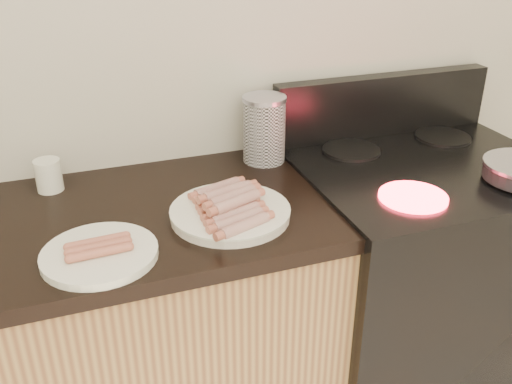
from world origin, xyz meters
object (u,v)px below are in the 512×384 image
object	(u,v)px
main_plate	(230,214)
mug	(49,175)
stove	(411,290)
canister	(264,129)
side_plate	(100,254)

from	to	relation	value
main_plate	mug	size ratio (longest dim) A/B	3.37
stove	mug	world-z (taller)	mug
stove	main_plate	bearing A→B (deg)	-172.32
stove	canister	xyz separation A→B (m)	(-0.44, 0.22, 0.55)
canister	side_plate	bearing A→B (deg)	-143.91
main_plate	side_plate	xyz separation A→B (m)	(-0.33, -0.08, -0.00)
stove	canister	bearing A→B (deg)	153.27
side_plate	mug	xyz separation A→B (m)	(-0.09, 0.39, 0.03)
stove	canister	size ratio (longest dim) A/B	4.50
canister	main_plate	bearing A→B (deg)	-123.45
main_plate	side_plate	distance (m)	0.34
main_plate	mug	bearing A→B (deg)	143.09
main_plate	mug	distance (m)	0.52
main_plate	side_plate	world-z (taller)	main_plate
stove	canister	world-z (taller)	canister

